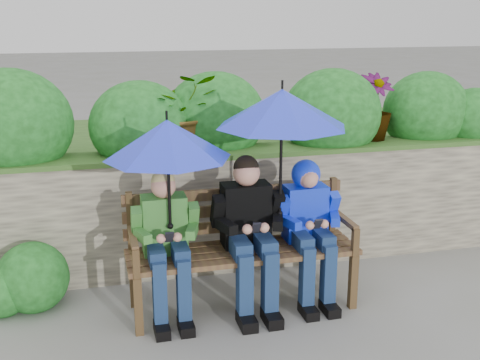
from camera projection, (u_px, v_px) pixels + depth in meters
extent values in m
plane|color=slate|center=(243.00, 303.00, 4.60)|extent=(60.00, 60.00, 0.00)
cube|color=#5F584C|center=(221.00, 210.00, 5.16)|extent=(8.00, 0.40, 1.00)
cube|color=#304621|center=(221.00, 153.00, 5.02)|extent=(8.00, 0.42, 0.04)
cube|color=#304621|center=(197.00, 177.00, 6.29)|extent=(8.00, 2.00, 0.96)
ellipsoid|color=#164615|center=(10.00, 125.00, 4.71)|extent=(0.98, 0.79, 0.88)
ellipsoid|color=#164615|center=(140.00, 126.00, 4.92)|extent=(0.82, 0.66, 0.74)
ellipsoid|color=#164615|center=(215.00, 118.00, 5.19)|extent=(0.88, 0.71, 0.79)
ellipsoid|color=#164615|center=(332.00, 114.00, 5.31)|extent=(0.90, 0.72, 0.81)
ellipsoid|color=#164615|center=(426.00, 111.00, 5.61)|extent=(0.83, 0.66, 0.75)
ellipsoid|color=#164615|center=(474.00, 118.00, 5.63)|extent=(0.62, 0.50, 0.56)
sphere|color=#C08FA0|center=(42.00, 143.00, 4.74)|extent=(0.14, 0.14, 0.14)
sphere|color=#C08FA0|center=(267.00, 132.00, 5.18)|extent=(0.14, 0.14, 0.14)
sphere|color=#C08FA0|center=(435.00, 123.00, 5.57)|extent=(0.14, 0.14, 0.14)
imported|color=#164615|center=(183.00, 112.00, 4.96)|extent=(0.57, 0.50, 0.64)
imported|color=#164615|center=(374.00, 107.00, 5.37)|extent=(0.33, 0.33, 0.59)
sphere|color=#164615|center=(33.00, 277.00, 4.50)|extent=(0.54, 0.54, 0.54)
sphere|color=#164615|center=(2.00, 291.00, 4.42)|extent=(0.40, 0.40, 0.40)
cube|color=#48341C|center=(138.00, 306.00, 4.09)|extent=(0.06, 0.06, 0.42)
cube|color=#48341C|center=(133.00, 280.00, 4.49)|extent=(0.06, 0.06, 0.42)
cube|color=#48341C|center=(353.00, 282.00, 4.47)|extent=(0.06, 0.06, 0.42)
cube|color=#48341C|center=(331.00, 260.00, 4.86)|extent=(0.06, 0.06, 0.42)
cube|color=brown|center=(249.00, 262.00, 4.25)|extent=(1.70, 0.09, 0.04)
cube|color=brown|center=(245.00, 255.00, 4.36)|extent=(1.70, 0.09, 0.04)
cube|color=brown|center=(241.00, 249.00, 4.48)|extent=(1.70, 0.09, 0.04)
cube|color=brown|center=(237.00, 243.00, 4.59)|extent=(1.70, 0.09, 0.04)
cube|color=#48341C|center=(130.00, 223.00, 4.39)|extent=(0.05, 0.05, 0.47)
cube|color=brown|center=(133.00, 238.00, 4.18)|extent=(0.05, 0.44, 0.04)
cube|color=#48341C|center=(136.00, 264.00, 4.01)|extent=(0.05, 0.05, 0.21)
cube|color=#48341C|center=(332.00, 206.00, 4.76)|extent=(0.05, 0.05, 0.47)
cube|color=brown|center=(344.00, 219.00, 4.55)|extent=(0.05, 0.44, 0.04)
cube|color=#48341C|center=(355.00, 242.00, 4.38)|extent=(0.05, 0.05, 0.21)
cube|color=brown|center=(235.00, 226.00, 4.61)|extent=(1.70, 0.03, 0.08)
cube|color=brown|center=(235.00, 209.00, 4.57)|extent=(1.70, 0.03, 0.08)
cube|color=brown|center=(235.00, 193.00, 4.54)|extent=(1.70, 0.03, 0.08)
cube|color=#2B8128|center=(164.00, 224.00, 4.31)|extent=(0.32, 0.19, 0.43)
sphere|color=tan|center=(163.00, 186.00, 4.22)|extent=(0.18, 0.18, 0.18)
sphere|color=tan|center=(163.00, 181.00, 4.22)|extent=(0.17, 0.17, 0.17)
cube|color=navy|center=(156.00, 254.00, 4.20)|extent=(0.11, 0.30, 0.11)
cube|color=navy|center=(160.00, 297.00, 4.13)|extent=(0.09, 0.10, 0.52)
cube|color=black|center=(162.00, 330.00, 4.14)|extent=(0.10, 0.20, 0.07)
cube|color=navy|center=(180.00, 251.00, 4.24)|extent=(0.11, 0.30, 0.11)
cube|color=navy|center=(184.00, 294.00, 4.17)|extent=(0.09, 0.10, 0.52)
cube|color=black|center=(186.00, 327.00, 4.18)|extent=(0.10, 0.20, 0.07)
cube|color=#2B8128|center=(137.00, 221.00, 4.21)|extent=(0.07, 0.17, 0.24)
cube|color=#2B8128|center=(143.00, 236.00, 4.12)|extent=(0.12, 0.20, 0.07)
sphere|color=tan|center=(161.00, 239.00, 4.07)|extent=(0.07, 0.07, 0.07)
cube|color=#2B8128|center=(193.00, 217.00, 4.30)|extent=(0.07, 0.17, 0.24)
cube|color=#2B8128|center=(192.00, 231.00, 4.20)|extent=(0.12, 0.20, 0.07)
sphere|color=tan|center=(177.00, 237.00, 4.10)|extent=(0.07, 0.07, 0.07)
cube|color=black|center=(169.00, 237.00, 4.07)|extent=(0.06, 0.07, 0.09)
cube|color=black|center=(246.00, 214.00, 4.45)|extent=(0.35, 0.21, 0.47)
sphere|color=tan|center=(246.00, 173.00, 4.34)|extent=(0.20, 0.20, 0.20)
sphere|color=black|center=(246.00, 168.00, 4.34)|extent=(0.19, 0.19, 0.19)
cube|color=navy|center=(239.00, 246.00, 4.32)|extent=(0.12, 0.33, 0.12)
cube|color=navy|center=(245.00, 289.00, 4.24)|extent=(0.10, 0.11, 0.52)
cube|color=black|center=(247.00, 321.00, 4.24)|extent=(0.11, 0.23, 0.08)
cube|color=navy|center=(264.00, 243.00, 4.37)|extent=(0.12, 0.33, 0.12)
cube|color=navy|center=(270.00, 286.00, 4.28)|extent=(0.10, 0.11, 0.52)
cube|color=black|center=(272.00, 318.00, 4.29)|extent=(0.11, 0.23, 0.08)
cube|color=black|center=(218.00, 211.00, 4.33)|extent=(0.08, 0.19, 0.26)
cube|color=black|center=(226.00, 226.00, 4.24)|extent=(0.13, 0.22, 0.07)
sphere|color=tan|center=(247.00, 229.00, 4.18)|extent=(0.07, 0.07, 0.07)
cube|color=black|center=(276.00, 206.00, 4.44)|extent=(0.08, 0.19, 0.26)
cube|color=black|center=(278.00, 222.00, 4.33)|extent=(0.13, 0.22, 0.07)
sphere|color=tan|center=(264.00, 228.00, 4.21)|extent=(0.07, 0.07, 0.07)
cube|color=black|center=(256.00, 228.00, 4.18)|extent=(0.06, 0.07, 0.09)
cube|color=#1522E3|center=(305.00, 213.00, 4.57)|extent=(0.31, 0.18, 0.43)
sphere|color=tan|center=(307.00, 176.00, 4.47)|extent=(0.18, 0.18, 0.18)
sphere|color=#1522E3|center=(306.00, 174.00, 4.50)|extent=(0.22, 0.22, 0.22)
sphere|color=tan|center=(309.00, 179.00, 4.43)|extent=(0.13, 0.13, 0.13)
cube|color=navy|center=(301.00, 240.00, 4.45)|extent=(0.11, 0.30, 0.11)
cube|color=navy|center=(307.00, 280.00, 4.39)|extent=(0.09, 0.10, 0.52)
cube|color=black|center=(309.00, 311.00, 4.39)|extent=(0.10, 0.20, 0.07)
cube|color=navy|center=(322.00, 238.00, 4.49)|extent=(0.11, 0.30, 0.11)
cube|color=navy|center=(328.00, 278.00, 4.43)|extent=(0.09, 0.10, 0.52)
cube|color=black|center=(330.00, 308.00, 4.43)|extent=(0.10, 0.20, 0.07)
cube|color=#1522E3|center=(282.00, 210.00, 4.46)|extent=(0.07, 0.17, 0.24)
cube|color=#1522E3|center=(291.00, 223.00, 4.38)|extent=(0.12, 0.20, 0.06)
sphere|color=tan|center=(310.00, 225.00, 4.33)|extent=(0.06, 0.06, 0.06)
cube|color=#1522E3|center=(332.00, 205.00, 4.56)|extent=(0.07, 0.17, 0.24)
cube|color=#1522E3|center=(335.00, 219.00, 4.46)|extent=(0.12, 0.20, 0.06)
sphere|color=tan|center=(324.00, 224.00, 4.35)|extent=(0.06, 0.06, 0.06)
cube|color=black|center=(318.00, 224.00, 4.33)|extent=(0.06, 0.07, 0.09)
cone|color=#2134E4|center=(167.00, 139.00, 4.04)|extent=(0.87, 0.87, 0.26)
cylinder|color=black|center=(167.00, 115.00, 3.99)|extent=(0.02, 0.02, 0.06)
cylinder|color=black|center=(169.00, 183.00, 4.12)|extent=(0.02, 0.02, 0.62)
sphere|color=black|center=(170.00, 226.00, 4.21)|extent=(0.04, 0.04, 0.04)
cone|color=#2134E4|center=(282.00, 108.00, 4.20)|extent=(0.95, 0.95, 0.27)
cylinder|color=black|center=(282.00, 85.00, 4.15)|extent=(0.02, 0.02, 0.06)
cylinder|color=black|center=(281.00, 162.00, 4.30)|extent=(0.02, 0.02, 0.78)
sphere|color=black|center=(280.00, 213.00, 4.41)|extent=(0.04, 0.04, 0.04)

